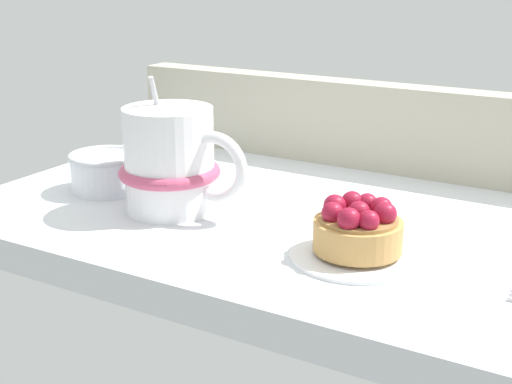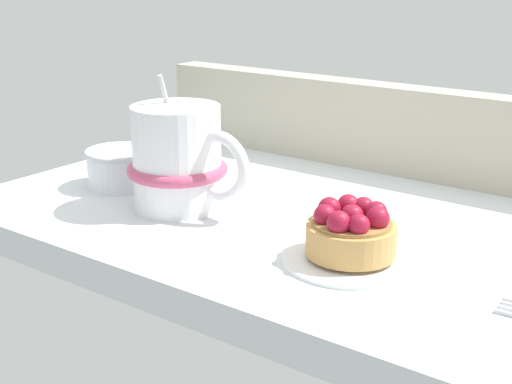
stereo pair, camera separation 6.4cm
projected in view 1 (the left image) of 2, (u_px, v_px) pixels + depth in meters
The scene contains 6 objects.
ground_plane at pixel (332, 232), 69.86cm from camera, with size 71.88×40.42×3.12cm, color silver.
window_rail_back at pixel (400, 129), 82.85cm from camera, with size 70.44×3.80×10.05cm, color #B2AD99.
dessert_plate at pixel (357, 253), 59.99cm from camera, with size 11.41×11.41×0.67cm.
raspberry_tart at pixel (358, 228), 59.30cm from camera, with size 7.45×7.45×4.42cm.
coffee_mug at pixel (172, 162), 69.64cm from camera, with size 13.84×9.99×13.23cm.
sugar_bowl at pixel (105, 171), 76.60cm from camera, with size 7.75×7.75×4.15cm.
Camera 1 is at (26.45, -60.06, 23.82)cm, focal length 50.34 mm.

